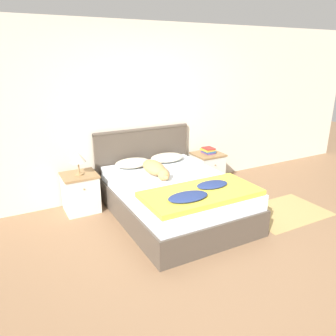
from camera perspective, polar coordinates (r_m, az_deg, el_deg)
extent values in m
plane|color=#896647|center=(3.78, 9.42, -14.60)|extent=(16.00, 16.00, 0.00)
cube|color=beige|center=(5.06, -4.70, 9.81)|extent=(9.00, 0.06, 2.55)
cube|color=#4C4238|center=(4.44, 1.23, -6.44)|extent=(1.47, 1.99, 0.34)
cube|color=silver|center=(4.33, 1.25, -3.23)|extent=(1.41, 1.93, 0.20)
cube|color=#4C4238|center=(5.17, -4.31, 1.20)|extent=(1.55, 0.04, 1.01)
cylinder|color=#4C4238|center=(5.04, -4.45, 6.65)|extent=(1.55, 0.06, 0.06)
cube|color=silver|center=(4.73, -14.95, -4.30)|extent=(0.45, 0.42, 0.51)
cube|color=#937047|center=(4.63, -15.23, -1.22)|extent=(0.47, 0.44, 0.03)
sphere|color=#937047|center=(4.48, -14.43, -3.59)|extent=(0.02, 0.02, 0.02)
cube|color=silver|center=(5.55, 6.86, -0.28)|extent=(0.45, 0.42, 0.51)
cube|color=#937047|center=(5.47, 6.97, 2.40)|extent=(0.47, 0.44, 0.03)
sphere|color=#937047|center=(5.34, 8.25, 0.50)|extent=(0.02, 0.02, 0.02)
ellipsoid|color=beige|center=(4.81, -6.16, 0.88)|extent=(0.52, 0.37, 0.11)
ellipsoid|color=beige|center=(5.04, -0.17, 1.84)|extent=(0.52, 0.37, 0.11)
cube|color=yellow|center=(3.81, 5.76, -4.45)|extent=(1.36, 0.68, 0.06)
ellipsoid|color=navy|center=(3.59, 3.52, -4.99)|extent=(0.48, 0.27, 0.06)
ellipsoid|color=navy|center=(3.95, 7.71, -2.88)|extent=(0.41, 0.24, 0.05)
ellipsoid|color=tan|center=(4.49, -2.46, 0.10)|extent=(0.25, 0.51, 0.18)
sphere|color=tan|center=(4.25, -0.74, -1.22)|extent=(0.15, 0.15, 0.15)
ellipsoid|color=tan|center=(4.20, -0.33, -1.64)|extent=(0.07, 0.09, 0.06)
cone|color=tan|center=(4.22, -1.33, -0.52)|extent=(0.05, 0.05, 0.05)
cone|color=tan|center=(4.25, -0.31, -0.34)|extent=(0.05, 0.05, 0.05)
ellipsoid|color=tan|center=(4.70, -3.20, 0.35)|extent=(0.15, 0.23, 0.06)
cube|color=#703D7F|center=(5.48, 6.98, 2.70)|extent=(0.16, 0.22, 0.02)
cube|color=#285689|center=(5.46, 7.08, 2.90)|extent=(0.17, 0.19, 0.03)
cube|color=gold|center=(5.46, 6.90, 3.18)|extent=(0.17, 0.21, 0.03)
cube|color=#AD2D28|center=(5.45, 7.08, 3.42)|extent=(0.17, 0.20, 0.02)
cylinder|color=#9E7A4C|center=(4.60, -15.18, -1.03)|extent=(0.11, 0.11, 0.02)
cylinder|color=#9E7A4C|center=(4.58, -15.28, 0.05)|extent=(0.02, 0.02, 0.16)
cone|color=beige|center=(4.53, -15.45, 1.87)|extent=(0.21, 0.21, 0.14)
cube|color=tan|center=(4.91, 19.60, -7.20)|extent=(1.16, 0.81, 0.00)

